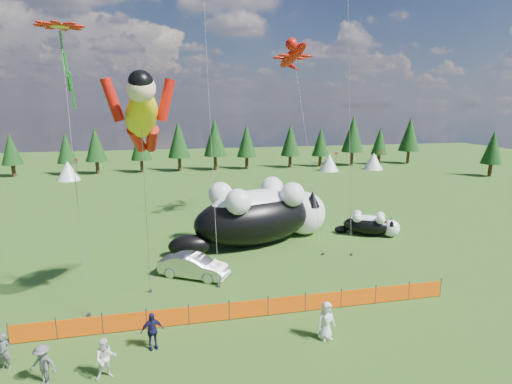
{
  "coord_description": "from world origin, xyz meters",
  "views": [
    {
      "loc": [
        -3.55,
        -21.1,
        10.55
      ],
      "look_at": [
        1.89,
        4.0,
        4.98
      ],
      "focal_mm": 28.0,
      "sensor_mm": 36.0,
      "label": 1
    }
  ],
  "objects": [
    {
      "name": "ground",
      "position": [
        0.0,
        0.0,
        0.0
      ],
      "size": [
        160.0,
        160.0,
        0.0
      ],
      "primitive_type": "plane",
      "color": "#133609",
      "rests_on": "ground"
    },
    {
      "name": "safety_fence",
      "position": [
        0.0,
        -3.0,
        0.5
      ],
      "size": [
        22.06,
        0.06,
        1.1
      ],
      "color": "#262626",
      "rests_on": "ground"
    },
    {
      "name": "tree_line",
      "position": [
        0.0,
        45.0,
        4.0
      ],
      "size": [
        90.0,
        4.0,
        8.0
      ],
      "primitive_type": null,
      "color": "black",
      "rests_on": "ground"
    },
    {
      "name": "festival_tents",
      "position": [
        11.0,
        40.0,
        1.4
      ],
      "size": [
        50.0,
        3.2,
        2.8
      ],
      "primitive_type": null,
      "color": "white",
      "rests_on": "ground"
    },
    {
      "name": "cat_large",
      "position": [
        3.23,
        8.15,
        2.31
      ],
      "size": [
        13.09,
        7.59,
        4.85
      ],
      "rotation": [
        0.0,
        0.0,
        0.32
      ],
      "color": "black",
      "rests_on": "ground"
    },
    {
      "name": "cat_small",
      "position": [
        12.48,
        7.93,
        0.91
      ],
      "size": [
        4.94,
        3.46,
        1.92
      ],
      "rotation": [
        0.0,
        0.0,
        -0.47
      ],
      "color": "black",
      "rests_on": "ground"
    },
    {
      "name": "car",
      "position": [
        -2.39,
        2.63,
        0.72
      ],
      "size": [
        4.56,
        3.5,
        1.44
      ],
      "primitive_type": "imported",
      "rotation": [
        0.0,
        0.0,
        1.05
      ],
      "color": "silver",
      "rests_on": "ground"
    },
    {
      "name": "spectator_a",
      "position": [
        -10.47,
        -4.88,
        0.8
      ],
      "size": [
        0.65,
        0.51,
        1.59
      ],
      "primitive_type": "imported",
      "rotation": [
        0.0,
        0.0,
        -0.24
      ],
      "color": "#57575C",
      "rests_on": "ground"
    },
    {
      "name": "spectator_b",
      "position": [
        -6.38,
        -6.31,
        0.86
      ],
      "size": [
        0.9,
        0.61,
        1.72
      ],
      "primitive_type": "imported",
      "rotation": [
        0.0,
        0.0,
        0.15
      ],
      "color": "silver",
      "rests_on": "ground"
    },
    {
      "name": "spectator_c",
      "position": [
        -4.67,
        -4.64,
        0.85
      ],
      "size": [
        1.1,
        0.76,
        1.71
      ],
      "primitive_type": "imported",
      "rotation": [
        0.0,
        0.0,
        0.27
      ],
      "color": "#17163E",
      "rests_on": "ground"
    },
    {
      "name": "spectator_d",
      "position": [
        -8.68,
        -6.14,
        0.82
      ],
      "size": [
        1.19,
        0.9,
        1.65
      ],
      "primitive_type": "imported",
      "rotation": [
        0.0,
        0.0,
        -0.37
      ],
      "color": "#57575C",
      "rests_on": "ground"
    },
    {
      "name": "spectator_e",
      "position": [
        3.1,
        -5.56,
        0.91
      ],
      "size": [
        1.0,
        0.77,
        1.82
      ],
      "primitive_type": "imported",
      "rotation": [
        0.0,
        0.0,
        0.23
      ],
      "color": "silver",
      "rests_on": "ground"
    },
    {
      "name": "superhero_kite",
      "position": [
        -4.8,
        -0.95,
        10.05
      ],
      "size": [
        5.26,
        5.62,
        12.43
      ],
      "color": "yellow",
      "rests_on": "ground"
    },
    {
      "name": "gecko_kite",
      "position": [
        7.08,
        13.15,
        14.72
      ],
      "size": [
        4.25,
        12.14,
        17.03
      ],
      "color": "#BA1009",
      "rests_on": "ground"
    },
    {
      "name": "flower_kite",
      "position": [
        -8.69,
        1.89,
        14.3
      ],
      "size": [
        3.09,
        4.61,
        14.67
      ],
      "color": "#BA1009",
      "rests_on": "ground"
    }
  ]
}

